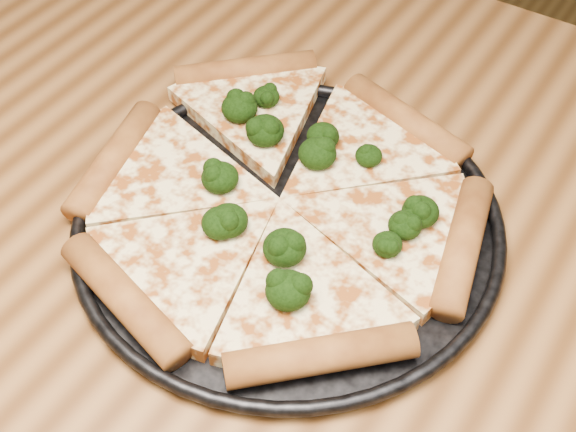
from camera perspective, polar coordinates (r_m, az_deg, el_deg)
The scene contains 4 objects.
dining_table at distance 0.70m, azimuth 5.44°, elevation -10.64°, with size 1.20×0.90×0.75m.
pizza_pan at distance 0.67m, azimuth 0.00°, elevation -0.48°, with size 0.36×0.36×0.02m.
pizza at distance 0.67m, azimuth -0.67°, elevation 1.38°, with size 0.37×0.37×0.03m.
broccoli_florets at distance 0.67m, azimuth 0.18°, elevation 2.15°, with size 0.23×0.21×0.03m.
Camera 1 is at (0.14, -0.34, 1.26)m, focal length 49.76 mm.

